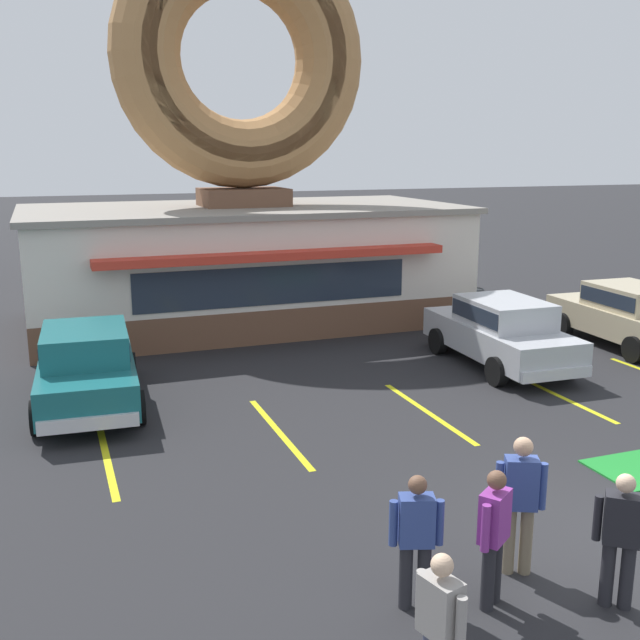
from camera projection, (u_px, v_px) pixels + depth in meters
name	position (u px, v px, depth m)	size (l,w,h in m)	color
ground_plane	(603.00, 535.00, 9.82)	(160.00, 160.00, 0.00)	#232326
donut_shop_building	(244.00, 193.00, 21.35)	(12.30, 6.75, 10.96)	brown
car_champagne	(628.00, 313.00, 19.07)	(2.10, 4.62, 1.60)	#BCAD89
car_silver	(501.00, 330.00, 17.32)	(2.10, 4.62, 1.60)	#B2B5BA
car_teal	(87.00, 364.00, 14.57)	(2.17, 4.65, 1.60)	#196066
pedestrian_blue_sweater_man	(520.00, 499.00, 8.75)	(0.55, 0.38, 1.72)	#7F7056
pedestrian_hooded_kid	(416.00, 536.00, 8.09)	(0.57, 0.35, 1.57)	#232328
pedestrian_leather_jacket_man	(621.00, 535.00, 8.11)	(0.48, 0.43, 1.57)	#232328
pedestrian_clipboard_woman	(494.00, 532.00, 8.13)	(0.50, 0.42, 1.60)	#232328
pedestrian_beanie_man	(440.00, 626.00, 6.59)	(0.33, 0.58, 1.54)	#474C66
trash_bin	(474.00, 305.00, 21.95)	(0.57, 0.57, 0.97)	#51565B
parking_stripe_far_left	(106.00, 455.00, 12.39)	(0.12, 3.60, 0.01)	yellow
parking_stripe_left	(279.00, 432.00, 13.41)	(0.12, 3.60, 0.01)	yellow
parking_stripe_mid_left	(427.00, 412.00, 14.42)	(0.12, 3.60, 0.01)	yellow
parking_stripe_centre	(556.00, 395.00, 15.44)	(0.12, 3.60, 0.01)	yellow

